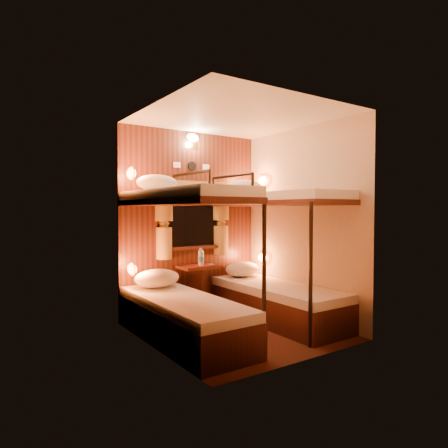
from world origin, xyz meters
TOP-DOWN VIEW (x-y plane):
  - floor at (0.00, 0.00)m, footprint 2.10×2.10m
  - ceiling at (0.00, 0.00)m, footprint 2.10×2.10m
  - wall_back at (0.00, 1.05)m, footprint 2.40×0.00m
  - wall_front at (0.00, -1.05)m, footprint 2.40×0.00m
  - wall_left at (-1.00, 0.00)m, footprint 0.00×2.40m
  - wall_right at (1.00, 0.00)m, footprint 0.00×2.40m
  - back_panel at (0.00, 1.04)m, footprint 2.00×0.03m
  - bunk_left at (-0.65, 0.07)m, footprint 0.72×1.90m
  - bunk_right at (0.65, 0.07)m, footprint 0.72×1.90m
  - window at (0.00, 1.00)m, footprint 1.00×0.12m
  - curtains at (0.00, 0.97)m, footprint 1.10×0.22m
  - back_fixtures at (0.00, 1.00)m, footprint 0.54×0.09m
  - reading_lamps at (-0.00, 0.70)m, footprint 2.00×0.20m
  - table at (0.00, 0.85)m, footprint 0.50×0.34m
  - bottle_left at (0.01, 0.79)m, footprint 0.06×0.06m
  - bottle_right at (-0.00, 0.79)m, footprint 0.07×0.07m
  - sachet_a at (0.18, 0.83)m, footprint 0.08×0.06m
  - sachet_b at (0.04, 0.86)m, footprint 0.08×0.06m
  - pillow_lower_left at (-0.65, 0.71)m, footprint 0.55×0.39m
  - pillow_lower_right at (0.65, 0.77)m, footprint 0.50×0.36m
  - pillow_upper_left at (-0.65, 0.68)m, footprint 0.49×0.35m
  - pillow_upper_right at (0.65, 0.70)m, footprint 0.49×0.35m

SIDE VIEW (x-z plane):
  - floor at x=0.00m, z-range 0.00..0.00m
  - table at x=0.00m, z-range 0.09..0.74m
  - pillow_lower_right at x=0.65m, z-range 0.46..0.65m
  - bunk_left at x=-0.65m, z-range -0.35..1.47m
  - bunk_right at x=0.65m, z-range -0.35..1.47m
  - pillow_lower_left at x=-0.65m, z-range 0.46..0.67m
  - sachet_a at x=0.18m, z-range 0.65..0.66m
  - sachet_b at x=0.04m, z-range 0.65..0.66m
  - bottle_left at x=0.01m, z-range 0.63..0.85m
  - bottle_right at x=0.00m, z-range 0.63..0.87m
  - window at x=0.00m, z-range 0.79..1.58m
  - wall_back at x=0.00m, z-range 0.00..2.40m
  - wall_front at x=0.00m, z-range 0.00..2.40m
  - wall_left at x=-1.00m, z-range 0.00..2.40m
  - wall_right at x=1.00m, z-range 0.00..2.40m
  - back_panel at x=0.00m, z-range 0.00..2.40m
  - reading_lamps at x=0.00m, z-range 0.62..1.86m
  - curtains at x=0.00m, z-range 0.76..1.76m
  - pillow_upper_right at x=0.65m, z-range 1.59..1.78m
  - pillow_upper_left at x=-0.65m, z-range 1.59..1.78m
  - back_fixtures at x=0.00m, z-range 2.00..2.49m
  - ceiling at x=0.00m, z-range 2.40..2.40m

